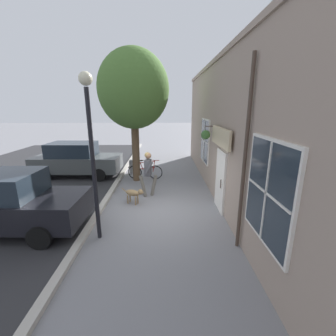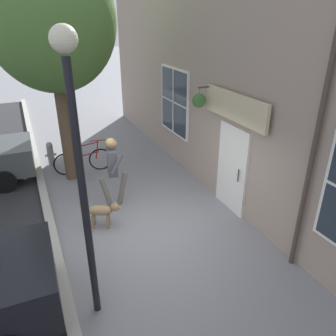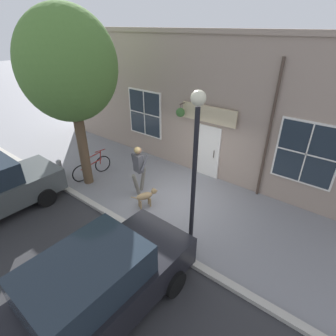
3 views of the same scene
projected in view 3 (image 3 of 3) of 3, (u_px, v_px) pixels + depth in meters
name	position (u px, v px, depth m)	size (l,w,h in m)	color
ground_plane	(175.00, 200.00, 9.20)	(90.00, 90.00, 0.00)	gray
storefront_facade	(214.00, 111.00, 9.53)	(0.95, 18.00, 5.29)	gray
pedestrian_walking	(139.00, 165.00, 9.08)	(0.76, 0.60, 1.81)	#6B665B
dog_on_leash	(146.00, 196.00, 8.67)	(0.91, 0.49, 0.64)	#997A51
street_tree_by_curb	(69.00, 70.00, 8.33)	(3.18, 2.97, 6.01)	brown
leaning_bicycle	(92.00, 167.00, 10.46)	(1.74, 0.21, 1.00)	black
parked_car_mid_block	(96.00, 288.00, 5.14)	(4.34, 2.02, 1.75)	black
street_lamp	(195.00, 155.00, 5.83)	(0.32, 0.32, 4.29)	black
fire_hydrant	(60.00, 168.00, 10.37)	(0.34, 0.20, 0.77)	#99999E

